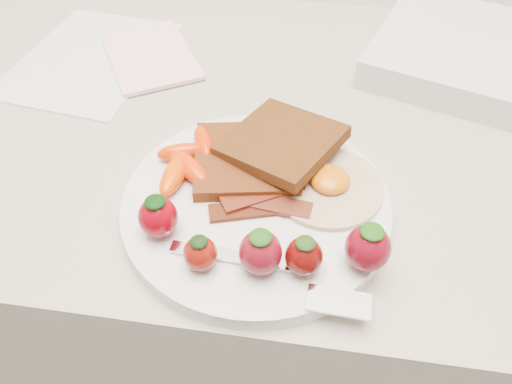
# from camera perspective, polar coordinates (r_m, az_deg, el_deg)

# --- Properties ---
(counter) EXTENTS (2.00, 0.60, 0.90)m
(counter) POSITION_cam_1_polar(r_m,az_deg,el_deg) (0.97, 1.21, -12.31)
(counter) COLOR gray
(counter) RESTS_ON ground
(plate) EXTENTS (0.27, 0.27, 0.02)m
(plate) POSITION_cam_1_polar(r_m,az_deg,el_deg) (0.51, 0.00, -1.46)
(plate) COLOR silver
(plate) RESTS_ON counter
(toast_lower) EXTENTS (0.13, 0.13, 0.01)m
(toast_lower) POSITION_cam_1_polar(r_m,az_deg,el_deg) (0.53, -1.12, 3.76)
(toast_lower) COLOR #451D09
(toast_lower) RESTS_ON plate
(toast_upper) EXTENTS (0.15, 0.15, 0.03)m
(toast_upper) POSITION_cam_1_polar(r_m,az_deg,el_deg) (0.53, 2.93, 5.75)
(toast_upper) COLOR black
(toast_upper) RESTS_ON toast_lower
(fried_egg) EXTENTS (0.15, 0.15, 0.02)m
(fried_egg) POSITION_cam_1_polar(r_m,az_deg,el_deg) (0.51, 8.21, 0.85)
(fried_egg) COLOR beige
(fried_egg) RESTS_ON plate
(bacon_strips) EXTENTS (0.10, 0.07, 0.01)m
(bacon_strips) POSITION_cam_1_polar(r_m,az_deg,el_deg) (0.49, 0.61, -1.17)
(bacon_strips) COLOR black
(bacon_strips) RESTS_ON plate
(baby_carrots) EXTENTS (0.07, 0.11, 0.02)m
(baby_carrots) POSITION_cam_1_polar(r_m,az_deg,el_deg) (0.53, -7.98, 3.59)
(baby_carrots) COLOR #CD3200
(baby_carrots) RESTS_ON plate
(strawberries) EXTENTS (0.23, 0.07, 0.05)m
(strawberries) POSITION_cam_1_polar(r_m,az_deg,el_deg) (0.44, 1.23, -5.91)
(strawberries) COLOR #79000B
(strawberries) RESTS_ON plate
(fork) EXTENTS (0.18, 0.06, 0.00)m
(fork) POSITION_cam_1_polar(r_m,az_deg,el_deg) (0.44, 3.16, -9.67)
(fork) COLOR white
(fork) RESTS_ON plate
(paper_sheet) EXTENTS (0.21, 0.27, 0.00)m
(paper_sheet) POSITION_cam_1_polar(r_m,az_deg,el_deg) (0.77, -18.38, 14.28)
(paper_sheet) COLOR silver
(paper_sheet) RESTS_ON counter
(notepad) EXTENTS (0.18, 0.19, 0.01)m
(notepad) POSITION_cam_1_polar(r_m,az_deg,el_deg) (0.74, -11.98, 14.98)
(notepad) COLOR #F4BACD
(notepad) RESTS_ON paper_sheet
(appliance) EXTENTS (0.36, 0.32, 0.04)m
(appliance) POSITION_cam_1_polar(r_m,az_deg,el_deg) (0.76, 25.17, 13.64)
(appliance) COLOR silver
(appliance) RESTS_ON counter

